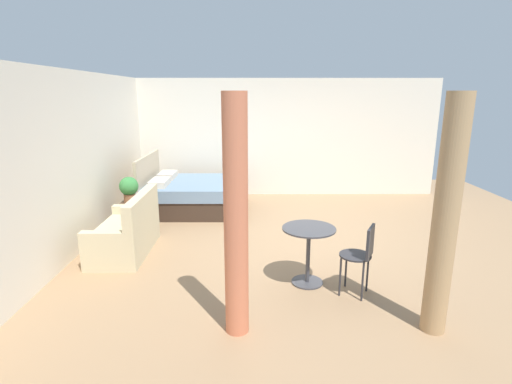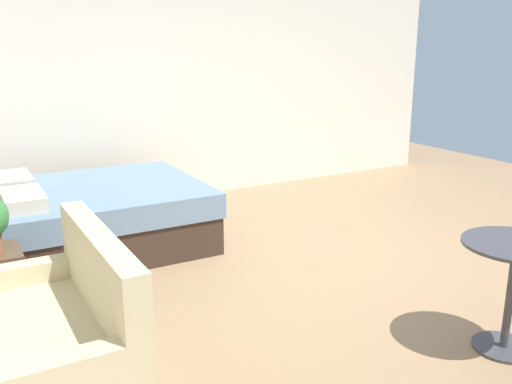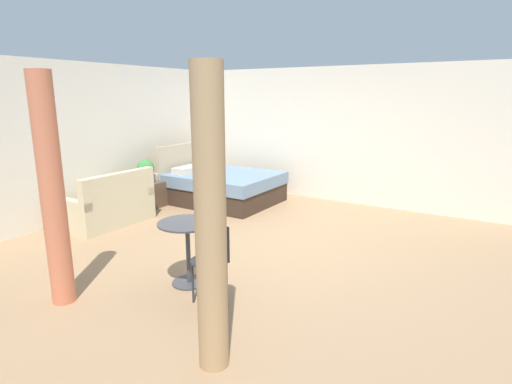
% 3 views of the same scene
% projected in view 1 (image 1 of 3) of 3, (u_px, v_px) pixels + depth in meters
% --- Properties ---
extents(ground_plane, '(8.73, 9.78, 0.02)m').
position_uv_depth(ground_plane, '(300.00, 237.00, 6.44)').
color(ground_plane, '#9E7A56').
extents(wall_back, '(8.73, 0.12, 2.62)m').
position_uv_depth(wall_back, '(86.00, 158.00, 6.09)').
color(wall_back, silver).
rests_on(wall_back, ground).
extents(wall_right, '(0.12, 6.78, 2.62)m').
position_uv_depth(wall_right, '(287.00, 138.00, 8.89)').
color(wall_right, silver).
rests_on(wall_right, ground).
extents(bed, '(1.66, 1.99, 1.12)m').
position_uv_depth(bed, '(195.00, 195.00, 7.85)').
color(bed, '#38281E').
rests_on(bed, ground).
extents(couch, '(1.39, 0.72, 0.89)m').
position_uv_depth(couch, '(127.00, 233.00, 5.74)').
color(couch, beige).
rests_on(couch, ground).
extents(nightstand, '(0.44, 0.37, 0.47)m').
position_uv_depth(nightstand, '(135.00, 214.00, 6.88)').
color(nightstand, brown).
rests_on(nightstand, ground).
extents(potted_plant, '(0.32, 0.32, 0.44)m').
position_uv_depth(potted_plant, '(129.00, 188.00, 6.66)').
color(potted_plant, '#935B3D').
rests_on(potted_plant, nightstand).
extents(vase, '(0.10, 0.10, 0.15)m').
position_uv_depth(vase, '(134.00, 195.00, 6.92)').
color(vase, silver).
rests_on(vase, nightstand).
extents(balcony_table, '(0.65, 0.65, 0.72)m').
position_uv_depth(balcony_table, '(308.00, 245.00, 4.75)').
color(balcony_table, '#3F3F44').
rests_on(balcony_table, ground).
extents(cafe_chair_near_window, '(0.50, 0.50, 0.85)m').
position_uv_depth(cafe_chair_near_window, '(362.00, 253.00, 4.45)').
color(cafe_chair_near_window, '#2D2D33').
rests_on(cafe_chair_near_window, ground).
extents(curtain_left, '(0.23, 0.23, 2.31)m').
position_uv_depth(curtain_left, '(445.00, 219.00, 3.63)').
color(curtain_left, tan).
rests_on(curtain_left, ground).
extents(curtain_right, '(0.23, 0.23, 2.31)m').
position_uv_depth(curtain_right, '(236.00, 220.00, 3.61)').
color(curtain_right, '#D1704C').
rests_on(curtain_right, ground).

